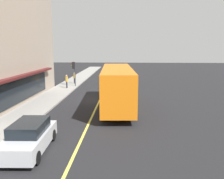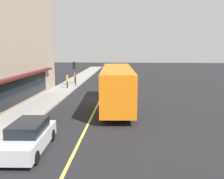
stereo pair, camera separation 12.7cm
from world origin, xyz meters
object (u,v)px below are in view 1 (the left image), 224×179
Objects in this scene: car_navy at (120,79)px; pedestrian_waiting at (67,80)px; bus at (117,85)px; car_silver at (29,137)px; pedestrian_at_corner at (74,77)px; traffic_light at (74,68)px.

pedestrian_waiting reaches higher than car_navy.
pedestrian_waiting is at bearing 121.00° from car_navy.
pedestrian_waiting is (8.99, 6.67, -0.83)m from bus.
pedestrian_waiting reaches higher than car_silver.
pedestrian_at_corner is 3.96m from pedestrian_waiting.
car_silver is (-9.32, 4.20, -1.24)m from bus.
car_silver is at bearing 169.17° from car_navy.
bus is 3.51× the size of traffic_light.
pedestrian_at_corner is (-0.10, 6.58, 0.34)m from car_navy.
bus reaches higher than pedestrian_at_corner.
pedestrian_waiting is at bearing 36.57° from bus.
bus is at bearing -153.32° from pedestrian_at_corner.
bus reaches higher than car_silver.
car_silver is at bearing -172.32° from pedestrian_waiting.
pedestrian_at_corner is (22.26, 2.30, 0.34)m from car_silver.
car_navy is 6.59m from pedestrian_at_corner.
traffic_light reaches higher than pedestrian_waiting.
car_navy is at bearing -10.83° from car_silver.
bus is 13.10m from car_navy.
car_silver and car_navy have the same top height.
bus is at bearing 179.67° from car_navy.
traffic_light reaches higher than car_silver.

